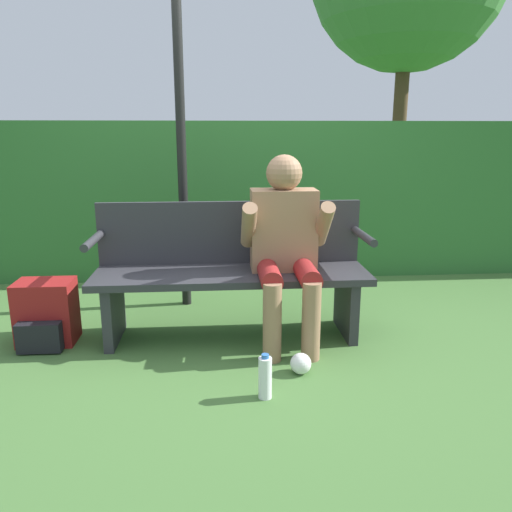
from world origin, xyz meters
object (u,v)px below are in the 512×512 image
(signpost, at_px, (179,93))
(person_seated, at_px, (285,240))
(backpack, at_px, (46,315))
(water_bottle, at_px, (265,377))
(park_bench, at_px, (231,269))

(signpost, bearing_deg, person_seated, -46.44)
(backpack, distance_m, signpost, 1.76)
(person_seated, bearing_deg, water_bottle, -104.61)
(park_bench, xyz_separation_m, water_bottle, (0.14, -0.86, -0.33))
(signpost, bearing_deg, backpack, -140.88)
(water_bottle, bearing_deg, backpack, 149.59)
(backpack, bearing_deg, person_seated, -0.99)
(park_bench, height_order, signpost, signpost)
(person_seated, xyz_separation_m, water_bottle, (-0.20, -0.75, -0.55))
(person_seated, bearing_deg, backpack, 179.01)
(person_seated, xyz_separation_m, backpack, (-1.52, 0.03, -0.47))
(park_bench, height_order, person_seated, person_seated)
(person_seated, relative_size, backpack, 2.90)
(person_seated, height_order, backpack, person_seated)
(backpack, height_order, water_bottle, backpack)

